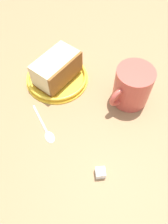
# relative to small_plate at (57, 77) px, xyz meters

# --- Properties ---
(ground_plane) EXTENTS (1.50, 1.50, 0.03)m
(ground_plane) POSITION_rel_small_plate_xyz_m (0.10, 0.03, -0.02)
(ground_plane) COLOR #936D47
(small_plate) EXTENTS (0.16, 0.16, 0.02)m
(small_plate) POSITION_rel_small_plate_xyz_m (0.00, 0.00, 0.00)
(small_plate) COLOR yellow
(small_plate) RESTS_ON ground_plane
(cake_slice) EXTENTS (0.12, 0.13, 0.06)m
(cake_slice) POSITION_rel_small_plate_xyz_m (0.00, 0.00, 0.03)
(cake_slice) COLOR brown
(cake_slice) RESTS_ON small_plate
(tea_mug) EXTENTS (0.08, 0.11, 0.09)m
(tea_mug) POSITION_rel_small_plate_xyz_m (0.11, 0.15, 0.04)
(tea_mug) COLOR #BF4C3F
(tea_mug) RESTS_ON ground_plane
(teaspoon) EXTENTS (0.11, 0.04, 0.01)m
(teaspoon) POSITION_rel_small_plate_xyz_m (0.14, -0.05, -0.00)
(teaspoon) COLOR silver
(teaspoon) RESTS_ON ground_plane
(sugar_cube) EXTENTS (0.02, 0.02, 0.02)m
(sugar_cube) POSITION_rel_small_plate_xyz_m (0.26, 0.03, 0.00)
(sugar_cube) COLOR white
(sugar_cube) RESTS_ON ground_plane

